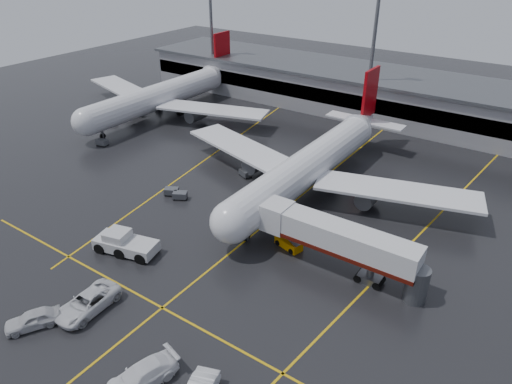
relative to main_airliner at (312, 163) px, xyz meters
The scene contains 21 objects.
ground 10.57m from the main_airliner, 90.00° to the right, with size 220.00×220.00×0.00m, color black.
apron_line_centre 10.57m from the main_airliner, 90.00° to the right, with size 0.25×90.00×0.02m, color gold.
apron_line_stop 31.98m from the main_airliner, 90.00° to the right, with size 60.00×0.25×0.02m, color gold.
apron_line_left 20.44m from the main_airliner, behind, with size 0.25×70.00×0.02m, color gold.
apron_line_right 18.49m from the main_airliner, ahead, with size 0.25×70.00×0.02m, color gold.
terminal 38.23m from the main_airliner, 90.00° to the left, with size 122.00×19.00×8.60m.
light_mast_left 56.34m from the main_airliner, 144.33° to the left, with size 3.00×1.20×25.45m.
light_mast_mid 34.26m from the main_airliner, 98.80° to the left, with size 3.00×1.20×25.45m.
main_airliner is the anchor object (origin of this frame).
second_airliner 43.68m from the main_airliner, 164.05° to the left, with size 48.80×45.60×14.10m.
jet_bridge 19.68m from the main_airliner, 52.90° to the right, with size 19.90×3.40×6.05m.
pushback_tractor 29.25m from the main_airliner, 111.64° to the right, with size 8.22×4.92×2.75m.
belt_loader 16.30m from the main_airliner, 71.05° to the right, with size 3.85×2.44×2.27m.
service_van_a 36.80m from the main_airliner, 99.37° to the right, with size 3.24×7.02×1.95m, color silver.
service_van_b 39.92m from the main_airliner, 82.41° to the right, with size 2.67×6.56×1.90m, color white.
service_van_d 41.69m from the main_airliner, 101.83° to the right, with size 2.11×5.24×1.78m, color silver.
baggage_cart_a 19.93m from the main_airliner, 135.78° to the right, with size 2.38×2.11×1.12m.
baggage_cart_b 21.17m from the main_airliner, 139.71° to the right, with size 2.37×2.08×1.12m.
baggage_cart_c 11.31m from the main_airliner, 167.17° to the right, with size 2.34×1.94×1.12m.
baggage_cart_d 47.16m from the main_airliner, behind, with size 2.27×1.77×1.12m.
baggage_cart_e 40.05m from the main_airliner, 169.87° to the right, with size 2.23×1.69×1.12m.
Camera 1 is at (28.88, -46.83, 33.89)m, focal length 33.03 mm.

